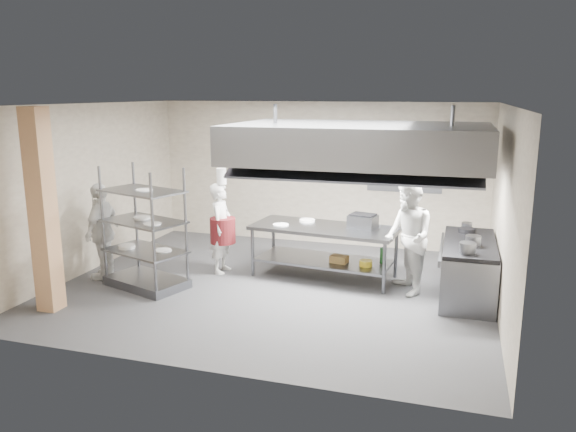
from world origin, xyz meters
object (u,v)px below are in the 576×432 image
(griddle, at_px, (363,222))
(stockpot, at_px, (473,241))
(cooking_range, at_px, (468,271))
(chef_head, at_px, (222,228))
(island, at_px, (324,252))
(pass_rack, at_px, (144,228))
(chef_plating, at_px, (103,231))
(chef_line, at_px, (408,237))

(griddle, height_order, stockpot, griddle)
(cooking_range, relative_size, chef_head, 1.23)
(island, xyz_separation_m, pass_rack, (-2.72, -1.35, 0.55))
(pass_rack, height_order, chef_head, pass_rack)
(pass_rack, distance_m, chef_head, 1.43)
(chef_plating, bearing_deg, chef_line, 93.33)
(pass_rack, xyz_separation_m, chef_head, (0.91, 1.08, -0.20))
(chef_head, relative_size, stockpot, 7.01)
(cooking_range, bearing_deg, island, 173.70)
(chef_head, bearing_deg, island, -84.94)
(chef_head, distance_m, chef_plating, 2.05)
(cooking_range, xyz_separation_m, griddle, (-1.76, 0.36, 0.60))
(island, bearing_deg, chef_plating, -156.42)
(cooking_range, xyz_separation_m, stockpot, (0.03, -0.26, 0.56))
(griddle, relative_size, stockpot, 1.96)
(chef_line, bearing_deg, cooking_range, 74.39)
(island, distance_m, chef_head, 1.87)
(chef_line, xyz_separation_m, griddle, (-0.81, 0.50, 0.09))
(stockpot, bearing_deg, chef_line, 173.04)
(cooking_range, bearing_deg, pass_rack, -168.06)
(chef_head, bearing_deg, griddle, -85.10)
(chef_line, xyz_separation_m, stockpot, (0.99, -0.12, 0.05))
(chef_head, height_order, chef_plating, chef_plating)
(chef_plating, bearing_deg, chef_head, 110.68)
(pass_rack, bearing_deg, chef_head, 69.01)
(chef_line, relative_size, griddle, 4.10)
(cooking_range, bearing_deg, chef_head, -179.95)
(pass_rack, height_order, stockpot, pass_rack)
(island, height_order, cooking_range, island)
(island, relative_size, chef_plating, 1.49)
(island, xyz_separation_m, chef_plating, (-3.67, -1.16, 0.39))
(cooking_range, height_order, griddle, griddle)
(pass_rack, bearing_deg, chef_plating, -172.63)
(chef_head, xyz_separation_m, chef_plating, (-1.85, -0.89, 0.03))
(stockpot, bearing_deg, pass_rack, -170.96)
(cooking_range, distance_m, chef_plating, 6.16)
(chef_plating, distance_m, stockpot, 6.15)
(pass_rack, height_order, chef_plating, pass_rack)
(griddle, bearing_deg, chef_head, -159.04)
(griddle, bearing_deg, stockpot, -6.39)
(chef_head, bearing_deg, chef_line, -95.82)
(cooking_range, relative_size, chef_plating, 1.19)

